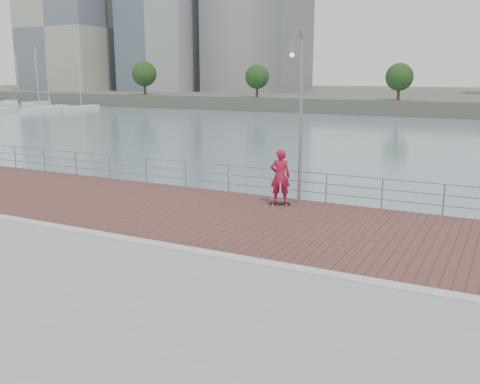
% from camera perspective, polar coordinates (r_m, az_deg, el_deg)
% --- Properties ---
extents(water, '(400.00, 400.00, 0.00)m').
position_cam_1_polar(water, '(15.16, -3.55, -13.77)').
color(water, slate).
rests_on(water, ground).
extents(seawall, '(40.00, 24.00, 2.00)m').
position_cam_1_polar(seawall, '(11.22, -17.49, -18.71)').
color(seawall, gray).
rests_on(seawall, ground).
extents(brick_lane, '(40.00, 6.80, 0.02)m').
position_cam_1_polar(brick_lane, '(17.42, 2.40, -3.12)').
color(brick_lane, brown).
rests_on(brick_lane, seawall).
extents(curb, '(40.00, 0.40, 0.06)m').
position_cam_1_polar(curb, '(14.37, -3.66, -6.50)').
color(curb, '#B7B5AD').
rests_on(curb, seawall).
extents(guardrail, '(39.06, 0.06, 1.13)m').
position_cam_1_polar(guardrail, '(20.32, 6.45, 1.05)').
color(guardrail, '#8C9EA8').
rests_on(guardrail, brick_lane).
extents(street_lamp, '(0.43, 1.26, 5.94)m').
position_cam_1_polar(street_lamp, '(19.00, 6.13, 10.99)').
color(street_lamp, gray).
rests_on(street_lamp, brick_lane).
extents(skateboard, '(0.79, 0.48, 0.09)m').
position_cam_1_polar(skateboard, '(19.53, 4.26, -1.18)').
color(skateboard, black).
rests_on(skateboard, brick_lane).
extents(skateboarder, '(0.84, 0.71, 1.96)m').
position_cam_1_polar(skateboarder, '(19.31, 4.31, 1.69)').
color(skateboarder, '#A81631').
rests_on(skateboarder, skateboard).
extents(marina, '(31.95, 31.11, 11.52)m').
position_cam_1_polar(marina, '(115.67, -23.02, 8.50)').
color(marina, silver).
rests_on(marina, water).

